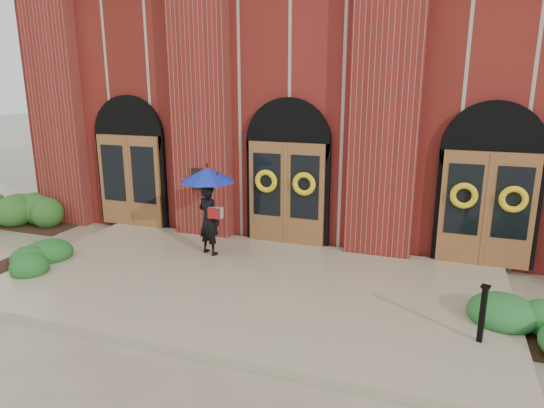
% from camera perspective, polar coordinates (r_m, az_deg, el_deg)
% --- Properties ---
extents(ground, '(90.00, 90.00, 0.00)m').
position_cam_1_polar(ground, '(9.86, -3.30, -10.19)').
color(ground, gray).
rests_on(ground, ground).
extents(landing, '(10.00, 5.30, 0.15)m').
position_cam_1_polar(landing, '(9.95, -2.97, -9.46)').
color(landing, tan).
rests_on(landing, ground).
extents(church_building, '(16.20, 12.53, 7.00)m').
position_cam_1_polar(church_building, '(17.39, 8.03, 12.37)').
color(church_building, maroon).
rests_on(church_building, ground).
extents(man_with_umbrella, '(1.63, 1.63, 2.05)m').
position_cam_1_polar(man_with_umbrella, '(11.08, -7.53, 1.17)').
color(man_with_umbrella, black).
rests_on(man_with_umbrella, landing).
extents(metal_post, '(0.16, 0.16, 0.94)m').
position_cam_1_polar(metal_post, '(8.27, 23.54, -11.62)').
color(metal_post, black).
rests_on(metal_post, landing).
extents(hedge_wall_left, '(3.22, 1.29, 0.83)m').
position_cam_1_polar(hedge_wall_left, '(15.97, -27.46, -0.54)').
color(hedge_wall_left, '#244F1A').
rests_on(hedge_wall_left, ground).
extents(hedge_front_left, '(1.51, 1.29, 0.53)m').
position_cam_1_polar(hedge_front_left, '(12.16, -27.35, -5.63)').
color(hedge_front_left, '#1C521D').
rests_on(hedge_front_left, ground).
extents(hedge_front_right, '(1.54, 1.32, 0.54)m').
position_cam_1_polar(hedge_front_right, '(9.16, 28.13, -12.14)').
color(hedge_front_right, '#205B25').
rests_on(hedge_front_right, ground).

